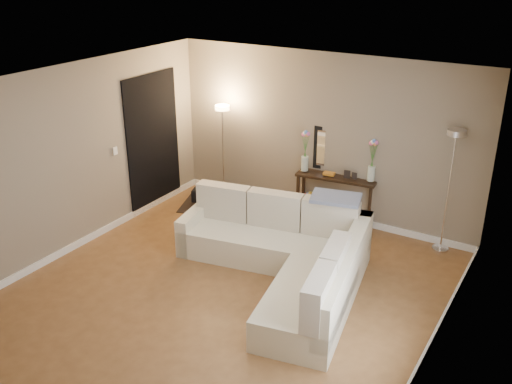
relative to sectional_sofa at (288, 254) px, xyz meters
The scene contains 22 objects.
floor 0.99m from the sectional_sofa, 120.86° to the right, with size 5.00×5.50×0.01m, color brown.
ceiling 2.46m from the sectional_sofa, 120.86° to the right, with size 5.00×5.50×0.01m, color white.
wall_back 2.24m from the sectional_sofa, 103.75° to the left, with size 5.00×0.02×2.60m, color gray.
wall_front 3.72m from the sectional_sofa, 97.66° to the right, with size 5.00×0.02×2.60m, color gray.
wall_left 3.24m from the sectional_sofa, 164.98° to the right, with size 0.02×5.50×2.60m, color gray.
wall_right 2.39m from the sectional_sofa, 21.54° to the right, with size 0.02×5.50×2.60m, color gray.
baseboard_back 2.01m from the sectional_sofa, 103.92° to the left, with size 5.00×0.03×0.10m, color white.
baseboard_left 3.08m from the sectional_sofa, 164.86° to the right, with size 0.03×5.50×0.10m, color white.
baseboard_right 2.18m from the sectional_sofa, 21.79° to the right, with size 0.03×5.50×0.10m, color white.
doorway 3.19m from the sectional_sofa, 163.12° to the left, with size 0.02×1.20×2.20m, color black.
switch_plate 3.08m from the sectional_sofa, behind, with size 0.02×0.08×0.12m, color white.
sectional_sofa is the anchor object (origin of this frame).
throw_blanket 0.98m from the sectional_sofa, 64.62° to the left, with size 0.64×0.37×0.05m, color slate.
console_table 1.85m from the sectional_sofa, 97.18° to the left, with size 1.27×0.48×0.76m.
leaning_mirror 2.16m from the sectional_sofa, 94.89° to the left, with size 0.87×0.14×0.68m.
table_decor 1.88m from the sectional_sofa, 94.76° to the left, with size 0.53×0.13×0.12m.
flower_vase_left 2.04m from the sectional_sofa, 110.64° to the left, with size 0.15×0.13×0.65m.
flower_vase_right 2.07m from the sectional_sofa, 79.12° to the left, with size 0.15×0.13×0.65m.
floor_lamp_lit 2.83m from the sectional_sofa, 141.84° to the left, with size 0.30×0.30×1.64m.
floor_lamp_unlit 2.52m from the sectional_sofa, 49.34° to the left, with size 0.26×0.26×1.78m.
charcoal_rug 2.53m from the sectional_sofa, 147.42° to the left, with size 1.07×0.80×0.01m, color black.
black_bag 2.57m from the sectional_sofa, 151.76° to the left, with size 0.30×0.21×0.20m, color black.
Camera 1 is at (3.47, -4.93, 3.95)m, focal length 40.00 mm.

